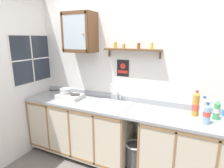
{
  "coord_description": "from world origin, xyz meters",
  "views": [
    {
      "loc": [
        0.86,
        -1.88,
        1.86
      ],
      "look_at": [
        -0.24,
        0.48,
        1.21
      ],
      "focal_mm": 29.92,
      "sensor_mm": 36.0,
      "label": 1
    }
  ],
  "objects_px": {
    "sink": "(113,106)",
    "bottle_juice_amber_1": "(196,105)",
    "warning_sign": "(123,68)",
    "saucepan": "(65,91)",
    "bottle_opaque_white_4": "(203,109)",
    "hot_plate_stove": "(70,96)",
    "bottle_soda_green_3": "(217,110)",
    "wall_cabinet": "(80,32)",
    "trash_bin": "(135,158)",
    "bottle_water_blue_0": "(207,114)"
  },
  "relations": [
    {
      "from": "sink",
      "to": "hot_plate_stove",
      "type": "bearing_deg",
      "value": -177.91
    },
    {
      "from": "warning_sign",
      "to": "sink",
      "type": "bearing_deg",
      "value": -102.41
    },
    {
      "from": "wall_cabinet",
      "to": "saucepan",
      "type": "bearing_deg",
      "value": -157.66
    },
    {
      "from": "sink",
      "to": "wall_cabinet",
      "type": "height_order",
      "value": "wall_cabinet"
    },
    {
      "from": "hot_plate_stove",
      "to": "trash_bin",
      "type": "relative_size",
      "value": 0.86
    },
    {
      "from": "saucepan",
      "to": "bottle_opaque_white_4",
      "type": "bearing_deg",
      "value": 0.67
    },
    {
      "from": "saucepan",
      "to": "warning_sign",
      "type": "relative_size",
      "value": 1.13
    },
    {
      "from": "saucepan",
      "to": "trash_bin",
      "type": "xyz_separation_m",
      "value": [
        1.22,
        -0.08,
        -0.8
      ]
    },
    {
      "from": "bottle_water_blue_0",
      "to": "wall_cabinet",
      "type": "xyz_separation_m",
      "value": [
        -1.78,
        0.21,
        0.89
      ]
    },
    {
      "from": "hot_plate_stove",
      "to": "bottle_water_blue_0",
      "type": "relative_size",
      "value": 1.54
    },
    {
      "from": "saucepan",
      "to": "bottle_opaque_white_4",
      "type": "relative_size",
      "value": 0.99
    },
    {
      "from": "sink",
      "to": "wall_cabinet",
      "type": "bearing_deg",
      "value": 170.65
    },
    {
      "from": "hot_plate_stove",
      "to": "warning_sign",
      "type": "relative_size",
      "value": 1.58
    },
    {
      "from": "hot_plate_stove",
      "to": "bottle_opaque_white_4",
      "type": "relative_size",
      "value": 1.38
    },
    {
      "from": "bottle_juice_amber_1",
      "to": "hot_plate_stove",
      "type": "bearing_deg",
      "value": -176.65
    },
    {
      "from": "bottle_juice_amber_1",
      "to": "bottle_opaque_white_4",
      "type": "relative_size",
      "value": 1.15
    },
    {
      "from": "saucepan",
      "to": "bottle_juice_amber_1",
      "type": "height_order",
      "value": "bottle_juice_amber_1"
    },
    {
      "from": "bottle_soda_green_3",
      "to": "hot_plate_stove",
      "type": "bearing_deg",
      "value": -177.43
    },
    {
      "from": "hot_plate_stove",
      "to": "trash_bin",
      "type": "xyz_separation_m",
      "value": [
        1.12,
        -0.07,
        -0.73
      ]
    },
    {
      "from": "saucepan",
      "to": "bottle_soda_green_3",
      "type": "relative_size",
      "value": 1.13
    },
    {
      "from": "hot_plate_stove",
      "to": "bottle_juice_amber_1",
      "type": "distance_m",
      "value": 1.82
    },
    {
      "from": "bottle_juice_amber_1",
      "to": "bottle_soda_green_3",
      "type": "distance_m",
      "value": 0.23
    },
    {
      "from": "bottle_water_blue_0",
      "to": "trash_bin",
      "type": "bearing_deg",
      "value": 178.53
    },
    {
      "from": "wall_cabinet",
      "to": "trash_bin",
      "type": "relative_size",
      "value": 1.28
    },
    {
      "from": "sink",
      "to": "bottle_juice_amber_1",
      "type": "xyz_separation_m",
      "value": [
        1.08,
        0.08,
        0.17
      ]
    },
    {
      "from": "wall_cabinet",
      "to": "trash_bin",
      "type": "bearing_deg",
      "value": -11.17
    },
    {
      "from": "warning_sign",
      "to": "bottle_water_blue_0",
      "type": "bearing_deg",
      "value": -17.34
    },
    {
      "from": "sink",
      "to": "warning_sign",
      "type": "distance_m",
      "value": 0.58
    },
    {
      "from": "bottle_water_blue_0",
      "to": "bottle_opaque_white_4",
      "type": "bearing_deg",
      "value": 105.1
    },
    {
      "from": "bottle_juice_amber_1",
      "to": "bottle_water_blue_0",
      "type": "bearing_deg",
      "value": -58.35
    },
    {
      "from": "wall_cabinet",
      "to": "trash_bin",
      "type": "distance_m",
      "value": 1.96
    },
    {
      "from": "saucepan",
      "to": "wall_cabinet",
      "type": "bearing_deg",
      "value": 22.34
    },
    {
      "from": "trash_bin",
      "to": "bottle_juice_amber_1",
      "type": "bearing_deg",
      "value": 14.05
    },
    {
      "from": "bottle_soda_green_3",
      "to": "wall_cabinet",
      "type": "bearing_deg",
      "value": 179.08
    },
    {
      "from": "hot_plate_stove",
      "to": "bottle_soda_green_3",
      "type": "height_order",
      "value": "bottle_soda_green_3"
    },
    {
      "from": "sink",
      "to": "saucepan",
      "type": "distance_m",
      "value": 0.84
    },
    {
      "from": "saucepan",
      "to": "bottle_opaque_white_4",
      "type": "height_order",
      "value": "bottle_opaque_white_4"
    },
    {
      "from": "bottle_water_blue_0",
      "to": "trash_bin",
      "type": "xyz_separation_m",
      "value": [
        -0.82,
        0.02,
        -0.81
      ]
    },
    {
      "from": "bottle_juice_amber_1",
      "to": "wall_cabinet",
      "type": "height_order",
      "value": "wall_cabinet"
    },
    {
      "from": "trash_bin",
      "to": "hot_plate_stove",
      "type": "bearing_deg",
      "value": 176.53
    },
    {
      "from": "bottle_soda_green_3",
      "to": "bottle_opaque_white_4",
      "type": "height_order",
      "value": "bottle_opaque_white_4"
    },
    {
      "from": "wall_cabinet",
      "to": "warning_sign",
      "type": "distance_m",
      "value": 0.83
    },
    {
      "from": "sink",
      "to": "bottle_juice_amber_1",
      "type": "bearing_deg",
      "value": 4.21
    },
    {
      "from": "trash_bin",
      "to": "sink",
      "type": "bearing_deg",
      "value": 166.13
    },
    {
      "from": "bottle_soda_green_3",
      "to": "wall_cabinet",
      "type": "distance_m",
      "value": 2.09
    },
    {
      "from": "bottle_soda_green_3",
      "to": "wall_cabinet",
      "type": "xyz_separation_m",
      "value": [
        -1.88,
        0.03,
        0.9
      ]
    },
    {
      "from": "hot_plate_stove",
      "to": "trash_bin",
      "type": "height_order",
      "value": "hot_plate_stove"
    },
    {
      "from": "sink",
      "to": "warning_sign",
      "type": "relative_size",
      "value": 2.04
    },
    {
      "from": "wall_cabinet",
      "to": "warning_sign",
      "type": "height_order",
      "value": "wall_cabinet"
    },
    {
      "from": "bottle_water_blue_0",
      "to": "saucepan",
      "type": "bearing_deg",
      "value": 177.02
    }
  ]
}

